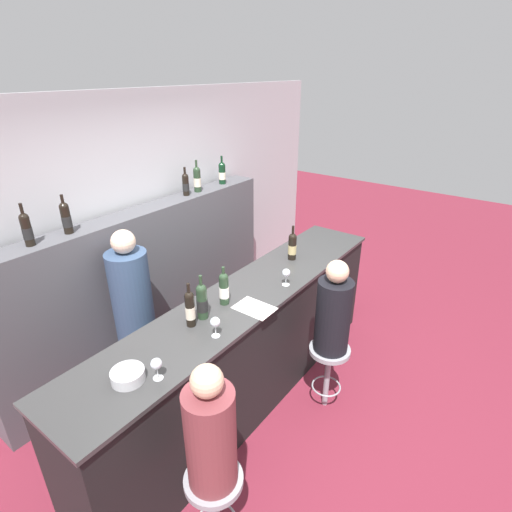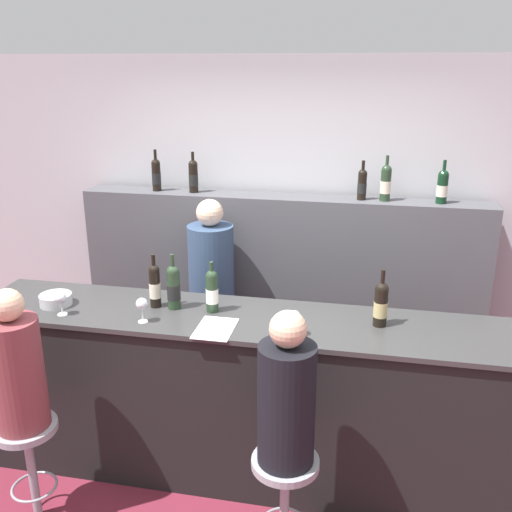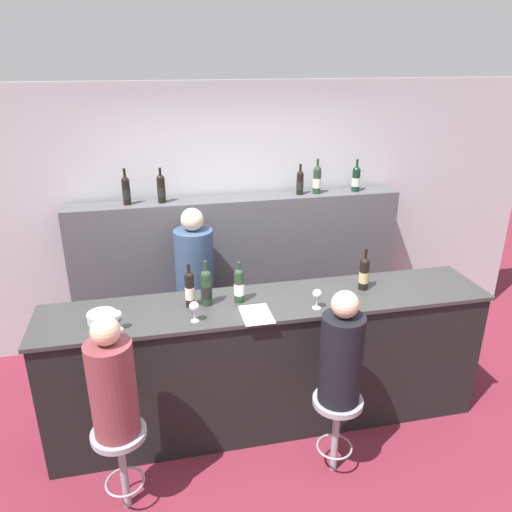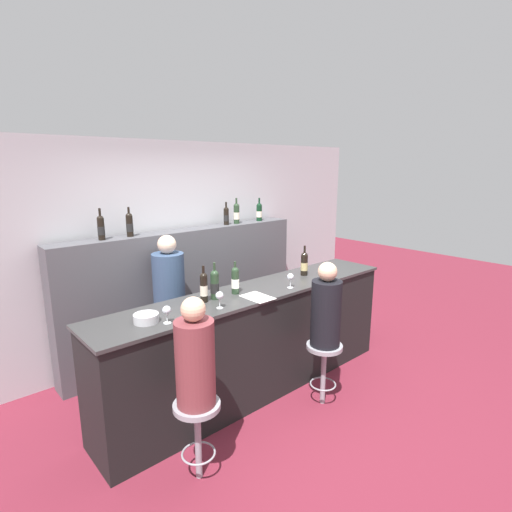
# 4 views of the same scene
# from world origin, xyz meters

# --- Properties ---
(ground_plane) EXTENTS (16.00, 16.00, 0.00)m
(ground_plane) POSITION_xyz_m (0.00, 0.00, 0.00)
(ground_plane) COLOR maroon
(wall_back) EXTENTS (6.40, 0.05, 2.60)m
(wall_back) POSITION_xyz_m (0.00, 1.78, 1.30)
(wall_back) COLOR #B2B2B7
(wall_back) RESTS_ON ground_plane
(bar_counter) EXTENTS (3.39, 0.62, 1.10)m
(bar_counter) POSITION_xyz_m (0.00, 0.29, 0.55)
(bar_counter) COLOR black
(bar_counter) RESTS_ON ground_plane
(back_bar_cabinet) EXTENTS (3.19, 0.28, 1.55)m
(back_bar_cabinet) POSITION_xyz_m (0.00, 1.55, 0.78)
(back_bar_cabinet) COLOR #4C4C51
(back_bar_cabinet) RESTS_ON ground_plane
(wine_bottle_counter_0) EXTENTS (0.07, 0.07, 0.34)m
(wine_bottle_counter_0) POSITION_xyz_m (-0.59, 0.34, 1.24)
(wine_bottle_counter_0) COLOR black
(wine_bottle_counter_0) RESTS_ON bar_counter
(wine_bottle_counter_1) EXTENTS (0.08, 0.08, 0.35)m
(wine_bottle_counter_1) POSITION_xyz_m (-0.46, 0.34, 1.24)
(wine_bottle_counter_1) COLOR #233823
(wine_bottle_counter_1) RESTS_ON bar_counter
(wine_bottle_counter_2) EXTENTS (0.08, 0.08, 0.32)m
(wine_bottle_counter_2) POSITION_xyz_m (-0.22, 0.34, 1.23)
(wine_bottle_counter_2) COLOR #233823
(wine_bottle_counter_2) RESTS_ON bar_counter
(wine_bottle_counter_3) EXTENTS (0.08, 0.08, 0.34)m
(wine_bottle_counter_3) POSITION_xyz_m (0.77, 0.34, 1.23)
(wine_bottle_counter_3) COLOR black
(wine_bottle_counter_3) RESTS_ON bar_counter
(wine_bottle_backbar_0) EXTENTS (0.07, 0.07, 0.33)m
(wine_bottle_backbar_0) POSITION_xyz_m (-1.01, 1.55, 1.69)
(wine_bottle_backbar_0) COLOR black
(wine_bottle_backbar_0) RESTS_ON back_bar_cabinet
(wine_bottle_backbar_1) EXTENTS (0.07, 0.07, 0.32)m
(wine_bottle_backbar_1) POSITION_xyz_m (-0.70, 1.55, 1.69)
(wine_bottle_backbar_1) COLOR black
(wine_bottle_backbar_1) RESTS_ON back_bar_cabinet
(wine_bottle_backbar_2) EXTENTS (0.07, 0.07, 0.30)m
(wine_bottle_backbar_2) POSITION_xyz_m (0.61, 1.55, 1.67)
(wine_bottle_backbar_2) COLOR black
(wine_bottle_backbar_2) RESTS_ON back_bar_cabinet
(wine_bottle_backbar_3) EXTENTS (0.08, 0.08, 0.34)m
(wine_bottle_backbar_3) POSITION_xyz_m (0.78, 1.55, 1.69)
(wine_bottle_backbar_3) COLOR #233823
(wine_bottle_backbar_3) RESTS_ON back_bar_cabinet
(wine_bottle_backbar_4) EXTENTS (0.08, 0.08, 0.32)m
(wine_bottle_backbar_4) POSITION_xyz_m (1.18, 1.55, 1.68)
(wine_bottle_backbar_4) COLOR black
(wine_bottle_backbar_4) RESTS_ON back_bar_cabinet
(wine_glass_0) EXTENTS (0.07, 0.07, 0.14)m
(wine_glass_0) POSITION_xyz_m (-1.09, 0.11, 1.20)
(wine_glass_0) COLOR silver
(wine_glass_0) RESTS_ON bar_counter
(wine_glass_1) EXTENTS (0.07, 0.07, 0.15)m
(wine_glass_1) POSITION_xyz_m (-0.58, 0.11, 1.21)
(wine_glass_1) COLOR silver
(wine_glass_1) RESTS_ON bar_counter
(wine_glass_2) EXTENTS (0.07, 0.07, 0.15)m
(wine_glass_2) POSITION_xyz_m (0.31, 0.11, 1.21)
(wine_glass_2) COLOR silver
(wine_glass_2) RESTS_ON bar_counter
(metal_bowl) EXTENTS (0.20, 0.20, 0.07)m
(metal_bowl) POSITION_xyz_m (-1.20, 0.24, 1.13)
(metal_bowl) COLOR #B7B7BC
(metal_bowl) RESTS_ON bar_counter
(tasting_menu) EXTENTS (0.21, 0.30, 0.00)m
(tasting_menu) POSITION_xyz_m (-0.14, 0.10, 1.10)
(tasting_menu) COLOR white
(tasting_menu) RESTS_ON bar_counter
(bar_stool_left) EXTENTS (0.35, 0.35, 0.62)m
(bar_stool_left) POSITION_xyz_m (-1.13, -0.33, 0.48)
(bar_stool_left) COLOR gray
(bar_stool_left) RESTS_ON ground_plane
(guest_seated_left) EXTENTS (0.28, 0.28, 0.81)m
(guest_seated_left) POSITION_xyz_m (-1.13, -0.33, 0.98)
(guest_seated_left) COLOR brown
(guest_seated_left) RESTS_ON bar_stool_left
(bar_stool_right) EXTENTS (0.35, 0.35, 0.62)m
(bar_stool_right) POSITION_xyz_m (0.33, -0.33, 0.48)
(bar_stool_right) COLOR gray
(bar_stool_right) RESTS_ON ground_plane
(guest_seated_right) EXTENTS (0.29, 0.29, 0.82)m
(guest_seated_right) POSITION_xyz_m (0.33, -0.33, 0.98)
(guest_seated_right) COLOR black
(guest_seated_right) RESTS_ON bar_stool_right
(bartender) EXTENTS (0.34, 0.34, 1.59)m
(bartender) POSITION_xyz_m (-0.47, 1.18, 0.73)
(bartender) COLOR #334766
(bartender) RESTS_ON ground_plane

